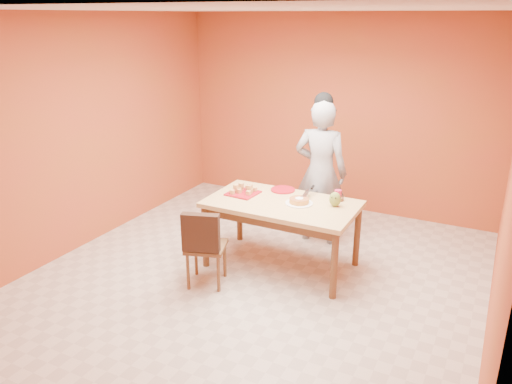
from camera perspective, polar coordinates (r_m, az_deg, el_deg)
The scene contains 17 objects.
floor at distance 5.37m, azimuth -0.26°, elevation -10.03°, with size 5.00×5.00×0.00m, color beige.
ceiling at distance 4.67m, azimuth -0.31°, elevation 20.17°, with size 5.00×5.00×0.00m, color white.
wall_back at distance 7.10m, azimuth 9.15°, elevation 8.79°, with size 4.50×4.50×0.00m, color #AF3F28.
wall_left at distance 6.18m, azimuth -19.27°, elevation 6.33°, with size 5.00×5.00×0.00m, color #AF3F28.
wall_right at distance 4.34m, azimuth 27.10°, elevation -0.10°, with size 5.00×5.00×0.00m, color #AF3F28.
dining_table at distance 5.39m, azimuth 2.97°, elevation -2.08°, with size 1.60×0.90×0.76m.
dining_chair at distance 5.13m, azimuth -5.84°, elevation -6.06°, with size 0.51×0.56×0.85m.
pastry_pile at distance 5.56m, azimuth -1.51°, elevation 0.39°, with size 0.28×0.28×0.09m, color tan, non-canonical shape.
person at distance 6.01m, azimuth 7.39°, elevation 2.22°, with size 0.64×0.42×1.75m, color #949496.
pastry_platter at distance 5.58m, azimuth -1.50°, elevation -0.14°, with size 0.31×0.31×0.02m, color maroon.
red_dinner_plate at distance 5.70m, azimuth 3.09°, elevation 0.26°, with size 0.28×0.28×0.02m, color maroon.
white_cake_plate at distance 5.31m, azimuth 4.95°, elevation -1.29°, with size 0.29×0.29×0.01m, color white.
sponge_cake at distance 5.30m, azimuth 4.96°, elevation -0.99°, with size 0.21×0.21×0.05m, color orange.
cake_server at distance 5.45m, azimuth 5.79°, elevation -0.11°, with size 0.05×0.26×0.01m, color white.
egg_ornament at distance 5.27m, azimuth 9.02°, elevation -0.82°, with size 0.12×0.10×0.16m, color olive.
magenta_glass at distance 5.46m, azimuth 9.34°, elevation -0.34°, with size 0.08×0.08×0.11m, color #B71B3F.
checker_tin at distance 5.46m, azimuth 9.43°, elevation -0.78°, with size 0.11×0.11×0.03m, color #321A0D.
Camera 1 is at (2.15, -4.14, 2.66)m, focal length 35.00 mm.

